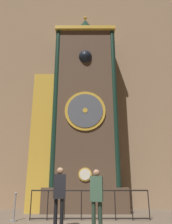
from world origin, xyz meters
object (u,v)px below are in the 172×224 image
visitor_near (60,191)px  stanchion_post (15,212)px  visitor_far (98,194)px  clock_tower (80,115)px

visitor_near → stanchion_post: bearing=124.4°
visitor_far → stanchion_post: (-2.82, 1.87, -0.68)m
clock_tower → visitor_near: 5.16m
clock_tower → stanchion_post: size_ratio=11.45×
visitor_far → visitor_near: bearing=167.8°
clock_tower → stanchion_post: 5.33m
visitor_near → visitor_far: size_ratio=1.05×
clock_tower → visitor_far: clock_tower is taller
stanchion_post → visitor_far: bearing=-33.5°
stanchion_post → visitor_near: bearing=-39.1°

